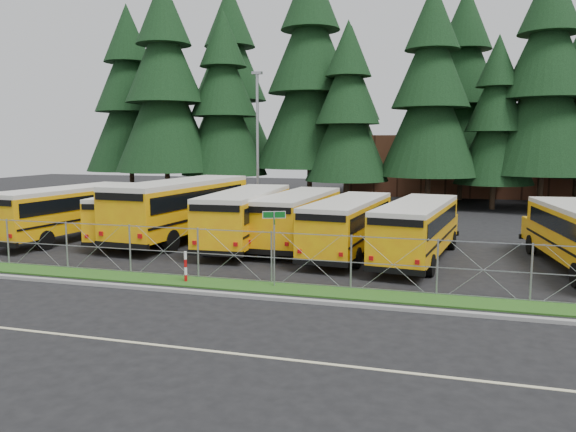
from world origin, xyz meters
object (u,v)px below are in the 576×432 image
Objects in this scene: bus_1 at (143,216)px; bus_5 at (350,227)px; bus_2 at (186,210)px; light_standard at (258,139)px; striped_bollard at (186,267)px; bus_0 at (72,213)px; bus_3 at (248,218)px; bus_6 at (418,231)px; bus_4 at (300,219)px; street_sign at (274,232)px.

bus_1 is 11.64m from bus_5.
light_standard reaches higher than bus_2.
bus_5 reaches higher than striped_bollard.
bus_0 is at bearing 145.25° from striped_bollard.
bus_1 is 8.31× the size of striped_bollard.
bus_1 is 0.99× the size of bus_5.
bus_6 is at bearing -12.77° from bus_3.
bus_3 is 2.65m from bus_4.
bus_5 is at bearing 176.93° from bus_6.
light_standard reaches higher than bus_6.
bus_6 is at bearing -5.75° from bus_5.
bus_2 reaches higher than bus_4.
striped_bollard is at bearing -90.57° from bus_3.
bus_2 is at bearing 164.65° from bus_3.
bus_3 is at bearing 9.86° from bus_0.
bus_1 reaches higher than striped_bollard.
bus_0 is at bearing -179.19° from bus_3.
bus_6 is at bearing -17.53° from bus_4.
street_sign is at bearing -21.13° from bus_0.
bus_5 is 14.96m from light_standard.
street_sign is (-4.77, -6.31, 0.70)m from bus_6.
bus_0 is at bearing -170.78° from bus_4.
bus_1 is at bearing 128.92° from striped_bollard.
bus_6 reaches higher than striped_bollard.
light_standard is at bearing 90.32° from bus_2.
bus_5 is (5.43, -0.79, -0.10)m from bus_3.
bus_5 is 3.24m from bus_6.
street_sign is (10.02, -7.87, 0.73)m from bus_1.
bus_0 is at bearing -120.72° from light_standard.
bus_6 is (3.18, -0.60, 0.01)m from bus_5.
bus_5 reaches higher than bus_1.
bus_6 is (8.61, -1.39, -0.09)m from bus_3.
bus_4 is at bearing -59.94° from light_standard.
bus_0 is 1.07× the size of light_standard.
bus_1 is at bearing 174.93° from bus_3.
bus_1 is 10.52m from striped_bollard.
bus_3 is at bearing -7.25° from bus_2.
striped_bollard is at bearing -133.45° from bus_6.
street_sign reaches higher than bus_6.
light_standard reaches higher than bus_5.
bus_3 is 1.07× the size of bus_6.
bus_0 reaches higher than bus_5.
striped_bollard is (-2.11, -8.79, -0.75)m from bus_4.
bus_6 is at bearing -45.64° from light_standard.
bus_5 is at bearing 55.23° from striped_bollard.
bus_0 is 1.09× the size of bus_1.
bus_3 is at bearing 93.00° from striped_bollard.
striped_bollard is (0.42, -8.01, -0.82)m from bus_3.
bus_5 is (11.60, -0.95, 0.01)m from bus_1.
bus_3 is 1.05× the size of bus_4.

